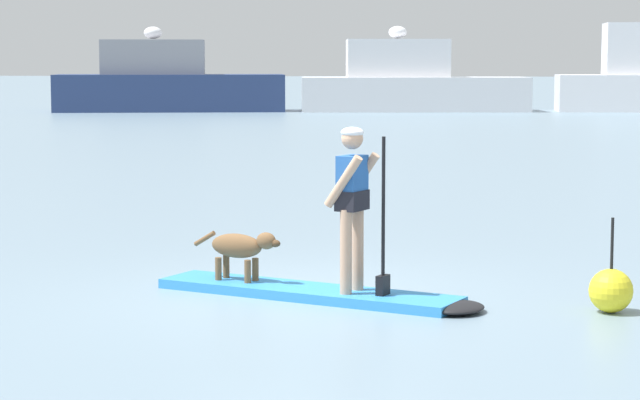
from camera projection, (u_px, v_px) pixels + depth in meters
ground_plane at (307, 297)px, 12.88m from camera, size 400.00×400.00×0.00m
paddleboard at (327, 294)px, 12.76m from camera, size 3.57×1.91×0.10m
person_paddler at (353, 197)px, 12.50m from camera, size 0.68×0.59×1.67m
dog at (241, 247)px, 13.22m from camera, size 1.03×0.47×0.54m
moored_boat_starboard at (166, 84)px, 61.43m from camera, size 11.68×5.81×4.15m
moored_boat_port at (409, 84)px, 61.49m from camera, size 11.52×5.17×4.18m
marker_buoy at (611, 290)px, 12.05m from camera, size 0.43×0.43×0.93m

